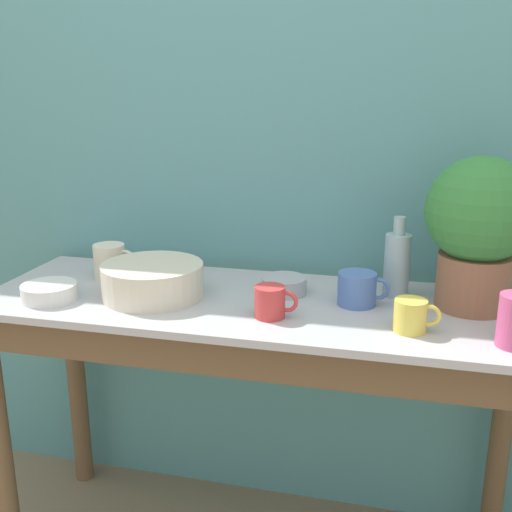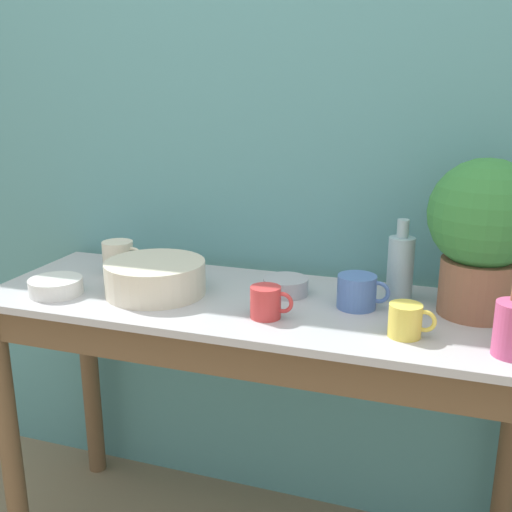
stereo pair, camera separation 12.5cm
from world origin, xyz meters
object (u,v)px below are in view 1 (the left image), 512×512
at_px(mug_yellow, 411,316).
at_px(bowl_small_steel, 284,285).
at_px(bottle_tall, 397,263).
at_px(mug_cream, 110,261).
at_px(potted_plant, 479,225).
at_px(mug_blue, 358,289).
at_px(bowl_wash_large, 153,280).
at_px(bowl_small_enamel_white, 49,292).
at_px(mug_red, 271,302).

relative_size(mug_yellow, bowl_small_steel, 0.86).
bearing_deg(bottle_tall, mug_cream, -177.03).
height_order(potted_plant, bottle_tall, potted_plant).
bearing_deg(potted_plant, bowl_small_steel, -179.31).
bearing_deg(mug_yellow, bowl_small_steel, 150.45).
bearing_deg(mug_blue, mug_yellow, -47.76).
bearing_deg(bottle_tall, bowl_wash_large, -165.65).
distance_m(potted_plant, bowl_small_enamel_white, 1.11).
distance_m(mug_blue, bowl_small_enamel_white, 0.80).
height_order(mug_yellow, mug_blue, mug_blue).
relative_size(potted_plant, mug_yellow, 3.63).
xyz_separation_m(bowl_wash_large, bowl_small_steel, (0.33, 0.11, -0.02)).
xyz_separation_m(bowl_wash_large, bottle_tall, (0.63, 0.16, 0.04)).
bearing_deg(mug_blue, mug_red, -145.19).
height_order(bowl_wash_large, bottle_tall, bottle_tall).
relative_size(potted_plant, bottle_tall, 1.78).
relative_size(bowl_small_steel, bowl_small_enamel_white, 0.86).
bearing_deg(mug_cream, bowl_wash_large, -32.97).
distance_m(bowl_wash_large, bowl_small_steel, 0.35).
height_order(mug_red, bowl_small_enamel_white, mug_red).
xyz_separation_m(bowl_wash_large, bowl_small_enamel_white, (-0.25, -0.09, -0.02)).
relative_size(mug_cream, bowl_small_steel, 1.05).
xyz_separation_m(mug_red, mug_cream, (-0.52, 0.19, 0.01)).
xyz_separation_m(potted_plant, mug_cream, (-1.00, 0.00, -0.17)).
relative_size(potted_plant, bowl_small_steel, 3.13).
height_order(potted_plant, bowl_wash_large, potted_plant).
bearing_deg(mug_yellow, mug_blue, 132.24).
height_order(bowl_wash_large, mug_yellow, bowl_wash_large).
distance_m(potted_plant, bowl_small_steel, 0.52).
bearing_deg(bottle_tall, potted_plant, -13.93).
height_order(mug_blue, bowl_small_steel, mug_blue).
relative_size(potted_plant, mug_blue, 2.90).
bearing_deg(bowl_small_steel, bottle_tall, 10.13).
relative_size(mug_red, bowl_small_enamel_white, 0.75).
xyz_separation_m(bottle_tall, mug_cream, (-0.81, -0.04, -0.04)).
bearing_deg(mug_yellow, potted_plant, 52.57).
relative_size(bottle_tall, mug_cream, 1.67).
height_order(potted_plant, mug_yellow, potted_plant).
relative_size(bowl_wash_large, bowl_small_steel, 2.20).
bearing_deg(bowl_small_enamel_white, mug_blue, 11.09).
bearing_deg(mug_yellow, mug_red, 178.43).
height_order(mug_yellow, bowl_small_enamel_white, mug_yellow).
bearing_deg(mug_red, bowl_wash_large, 168.02).
height_order(bottle_tall, mug_red, bottle_tall).
bearing_deg(bowl_small_enamel_white, mug_yellow, 0.53).
xyz_separation_m(potted_plant, bowl_wash_large, (-0.82, -0.11, -0.17)).
bearing_deg(bowl_small_steel, potted_plant, 0.69).
height_order(bottle_tall, bowl_small_steel, bottle_tall).
xyz_separation_m(bowl_wash_large, mug_cream, (-0.18, 0.12, 0.01)).
height_order(bowl_wash_large, mug_blue, bowl_wash_large).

